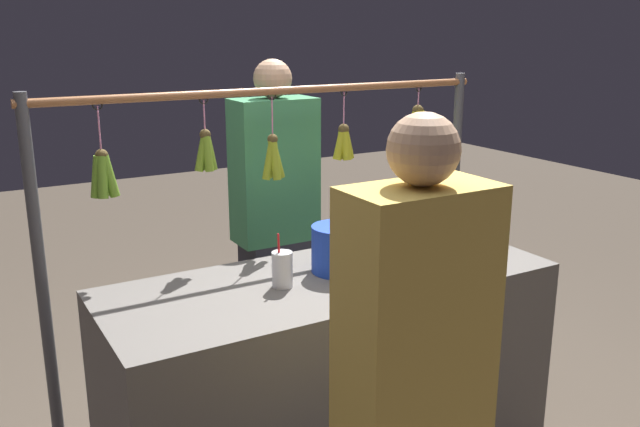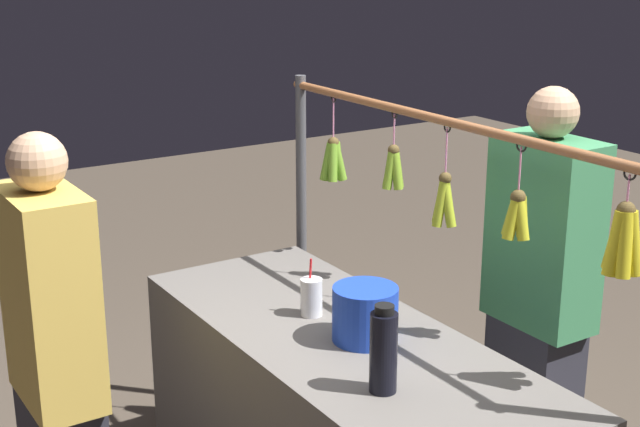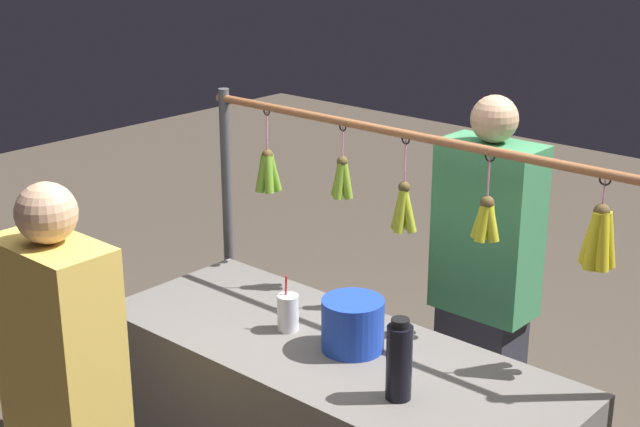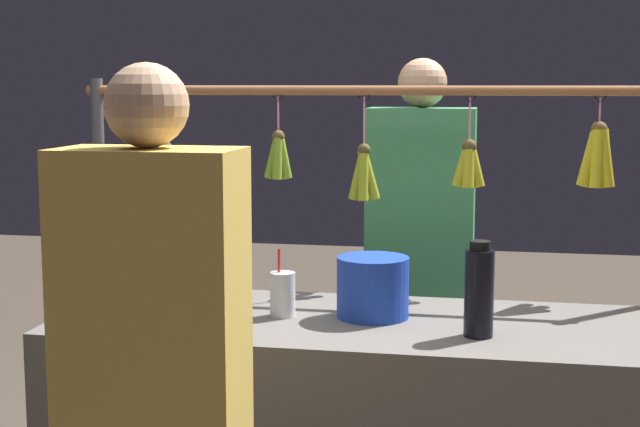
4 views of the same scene
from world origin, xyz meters
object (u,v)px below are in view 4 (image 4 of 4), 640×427
Objects in this scene: vendor_person at (419,284)px; water_bottle at (479,291)px; drink_cup at (282,294)px; blue_bucket at (373,287)px.

water_bottle is at bearing 105.14° from vendor_person.
drink_cup is at bearing -11.55° from water_bottle.
drink_cup is at bearing 65.42° from vendor_person.
blue_bucket is at bearing 83.72° from vendor_person.
blue_bucket is 0.13× the size of vendor_person.
blue_bucket is 0.72m from vendor_person.
water_bottle reaches higher than blue_bucket.
blue_bucket is at bearing -26.89° from water_bottle.
water_bottle is 1.31× the size of drink_cup.
drink_cup reaches higher than blue_bucket.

